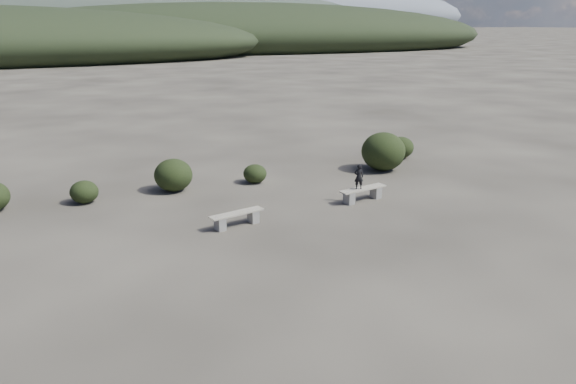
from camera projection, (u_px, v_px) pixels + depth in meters
name	position (u px, v px, depth m)	size (l,w,h in m)	color
ground	(345.00, 273.00, 13.78)	(1200.00, 1200.00, 0.00)	#2D2923
bench_left	(237.00, 218.00, 16.86)	(1.78, 0.76, 0.44)	slate
bench_right	(363.00, 193.00, 19.27)	(1.87, 0.74, 0.46)	slate
seated_person	(359.00, 177.00, 18.98)	(0.31, 0.21, 0.86)	black
shrub_a	(84.00, 192.00, 19.02)	(0.94, 0.94, 0.77)	black
shrub_b	(173.00, 175.00, 20.33)	(1.38, 1.38, 1.19)	black
shrub_c	(255.00, 174.00, 21.42)	(0.90, 0.90, 0.72)	black
shrub_d	(383.00, 151.00, 23.14)	(1.81, 1.81, 1.58)	black
shrub_e	(401.00, 147.00, 25.35)	(1.16, 1.16, 0.97)	black
mountain_ridges	(41.00, 13.00, 307.60)	(500.00, 400.00, 56.00)	black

